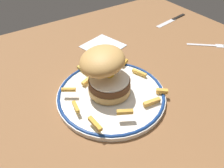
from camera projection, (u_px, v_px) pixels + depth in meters
ground_plane at (129, 94)px, 60.01cm from camera, size 110.15×100.44×4.00cm
dinner_plate at (112, 95)px, 55.45cm from camera, size 27.53×27.53×1.60cm
burger at (105, 71)px, 52.35cm from camera, size 12.87×13.13×11.94cm
fries_pile at (115, 90)px, 54.42cm from camera, size 22.82×24.20×2.66cm
fork at (209, 45)px, 75.44cm from camera, size 11.91×10.32×0.36cm
knife at (174, 19)px, 91.29cm from camera, size 18.02×4.15×0.70cm
napkin at (103, 46)px, 75.06cm from camera, size 14.44×14.59×0.40cm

